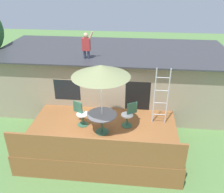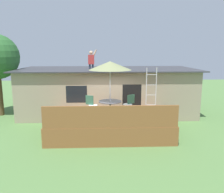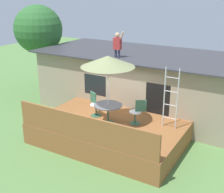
% 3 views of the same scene
% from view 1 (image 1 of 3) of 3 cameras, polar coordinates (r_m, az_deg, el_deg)
% --- Properties ---
extents(ground_plane, '(40.00, 40.00, 0.00)m').
position_cam_1_polar(ground_plane, '(9.35, -2.25, -11.85)').
color(ground_plane, '#567F42').
extents(house, '(10.50, 4.50, 2.74)m').
position_cam_1_polar(house, '(11.72, 0.10, 4.64)').
color(house, gray).
rests_on(house, ground).
extents(deck, '(5.44, 3.50, 0.80)m').
position_cam_1_polar(deck, '(9.10, -2.30, -9.90)').
color(deck, brown).
rests_on(deck, ground).
extents(deck_railing, '(5.34, 0.08, 0.90)m').
position_cam_1_polar(deck_railing, '(7.26, -4.37, -12.63)').
color(deck_railing, brown).
rests_on(deck_railing, deck).
extents(patio_table, '(1.04, 1.04, 0.74)m').
position_cam_1_polar(patio_table, '(8.42, -2.41, -5.15)').
color(patio_table, '#33664C').
rests_on(patio_table, deck).
extents(patio_umbrella, '(1.90, 1.90, 2.54)m').
position_cam_1_polar(patio_umbrella, '(7.62, -2.66, 6.09)').
color(patio_umbrella, silver).
rests_on(patio_umbrella, deck).
extents(step_ladder, '(0.52, 0.04, 2.20)m').
position_cam_1_polar(step_ladder, '(8.87, 11.52, -0.08)').
color(step_ladder, silver).
rests_on(step_ladder, deck).
extents(person_figure, '(0.47, 0.20, 1.11)m').
position_cam_1_polar(person_figure, '(9.91, -6.07, 12.28)').
color(person_figure, '#33384C').
rests_on(person_figure, house).
extents(patio_chair_left, '(0.59, 0.44, 0.92)m').
position_cam_1_polar(patio_chair_left, '(8.98, -7.36, -4.06)').
color(patio_chair_left, '#33664C').
rests_on(patio_chair_left, deck).
extents(patio_chair_right, '(0.57, 0.44, 0.92)m').
position_cam_1_polar(patio_chair_right, '(8.87, 4.00, -4.30)').
color(patio_chair_right, '#33664C').
rests_on(patio_chair_right, deck).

